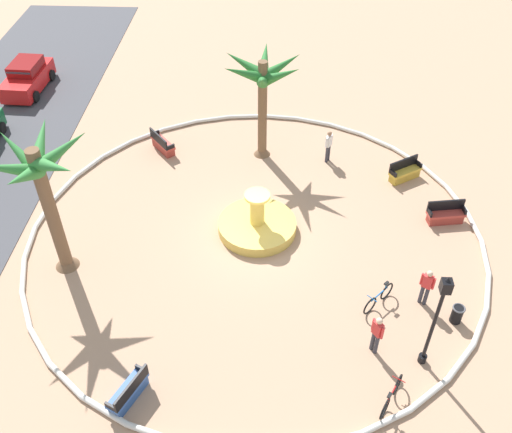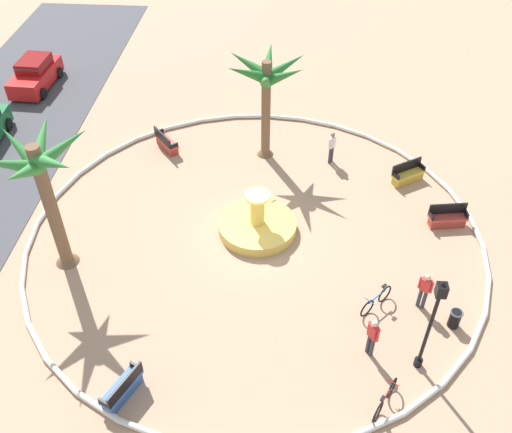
{
  "view_description": "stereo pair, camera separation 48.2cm",
  "coord_description": "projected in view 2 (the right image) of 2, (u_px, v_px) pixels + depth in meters",
  "views": [
    {
      "loc": [
        -17.13,
        -0.8,
        16.3
      ],
      "look_at": [
        0.12,
        -0.02,
        1.0
      ],
      "focal_mm": 40.05,
      "sensor_mm": 36.0,
      "label": 1
    },
    {
      "loc": [
        -17.1,
        -1.28,
        16.3
      ],
      "look_at": [
        0.12,
        -0.02,
        1.0
      ],
      "focal_mm": 40.05,
      "sensor_mm": 36.0,
      "label": 2
    }
  ],
  "objects": [
    {
      "name": "ground_plane",
      "position": [
        255.0,
        236.0,
        23.64
      ],
      "size": [
        80.0,
        80.0,
        0.0
      ],
      "primitive_type": "plane",
      "color": "tan"
    },
    {
      "name": "plaza_curb",
      "position": [
        255.0,
        235.0,
        23.58
      ],
      "size": [
        18.7,
        18.7,
        0.2
      ],
      "primitive_type": "torus",
      "color": "silver",
      "rests_on": "ground"
    },
    {
      "name": "fountain",
      "position": [
        257.0,
        225.0,
        23.73
      ],
      "size": [
        3.26,
        3.26,
        1.93
      ],
      "color": "gold",
      "rests_on": "ground"
    },
    {
      "name": "palm_tree_near_fountain",
      "position": [
        42.0,
        178.0,
        19.8
      ],
      "size": [
        4.03,
        3.7,
        5.76
      ],
      "color": "brown",
      "rests_on": "ground"
    },
    {
      "name": "palm_tree_by_curb",
      "position": [
        266.0,
        83.0,
        25.49
      ],
      "size": [
        3.79,
        3.71,
        5.18
      ],
      "color": "brown",
      "rests_on": "ground"
    },
    {
      "name": "bench_east",
      "position": [
        123.0,
        389.0,
        17.92
      ],
      "size": [
        1.66,
        1.14,
        1.0
      ],
      "color": "#335BA8",
      "rests_on": "ground"
    },
    {
      "name": "bench_west",
      "position": [
        166.0,
        143.0,
        28.14
      ],
      "size": [
        1.56,
        1.39,
        1.0
      ],
      "color": "#B73D33",
      "rests_on": "ground"
    },
    {
      "name": "bench_north",
      "position": [
        408.0,
        175.0,
        26.19
      ],
      "size": [
        1.27,
        1.62,
        1.0
      ],
      "color": "gold",
      "rests_on": "ground"
    },
    {
      "name": "bench_southeast",
      "position": [
        447.0,
        219.0,
        23.95
      ],
      "size": [
        0.74,
        1.66,
        1.0
      ],
      "color": "#B73D33",
      "rests_on": "ground"
    },
    {
      "name": "lamppost",
      "position": [
        432.0,
        319.0,
        17.4
      ],
      "size": [
        0.32,
        0.32,
        4.12
      ],
      "color": "black",
      "rests_on": "ground"
    },
    {
      "name": "trash_bin",
      "position": [
        455.0,
        318.0,
        19.96
      ],
      "size": [
        0.46,
        0.46,
        0.73
      ],
      "color": "black",
      "rests_on": "ground"
    },
    {
      "name": "bicycle_red_frame",
      "position": [
        385.0,
        399.0,
        17.61
      ],
      "size": [
        1.51,
        0.92,
        0.94
      ],
      "color": "black",
      "rests_on": "ground"
    },
    {
      "name": "bicycle_by_lamppost",
      "position": [
        376.0,
        301.0,
        20.57
      ],
      "size": [
        1.29,
        1.23,
        0.94
      ],
      "color": "black",
      "rests_on": "ground"
    },
    {
      "name": "person_cyclist_helmet",
      "position": [
        372.0,
        336.0,
        18.72
      ],
      "size": [
        0.45,
        0.36,
        1.69
      ],
      "color": "#33333D",
      "rests_on": "ground"
    },
    {
      "name": "person_cyclist_photo",
      "position": [
        425.0,
        289.0,
        20.25
      ],
      "size": [
        0.34,
        0.47,
        1.67
      ],
      "color": "#33333D",
      "rests_on": "ground"
    },
    {
      "name": "person_pedestrian_stroll",
      "position": [
        332.0,
        146.0,
        26.93
      ],
      "size": [
        0.46,
        0.35,
        1.67
      ],
      "color": "#33333D",
      "rests_on": "ground"
    },
    {
      "name": "parked_car_rightmost",
      "position": [
        35.0,
        74.0,
        32.56
      ],
      "size": [
        4.07,
        2.06,
        1.67
      ],
      "color": "red",
      "rests_on": "ground"
    }
  ]
}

